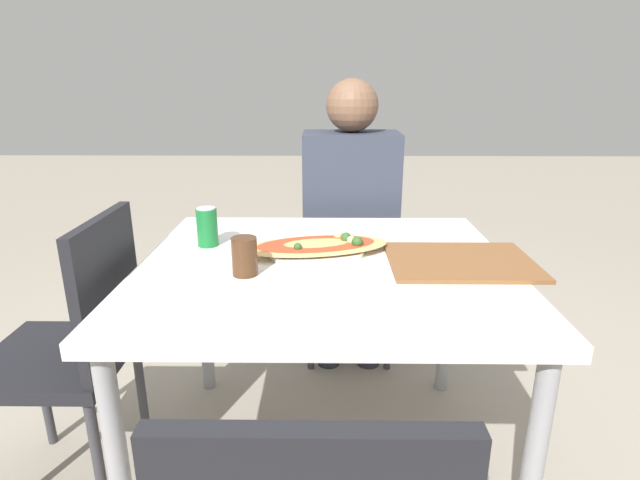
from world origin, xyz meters
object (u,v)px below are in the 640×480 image
Objects in this scene: dining_table at (325,284)px; person_seated at (350,202)px; chair_far_seated at (348,245)px; pizza_main at (317,247)px; soda_can at (207,227)px; drink_glass at (244,256)px; chair_side_left at (76,342)px.

person_seated reaches higher than dining_table.
pizza_main is (-0.13, -0.74, 0.24)m from chair_far_seated.
pizza_main is at bearing 79.85° from chair_far_seated.
soda_can is (-0.49, -0.55, 0.05)m from person_seated.
chair_side_left is at bearing 178.04° from drink_glass.
chair_far_seated is 0.26m from person_seated.
soda_can reaches higher than drink_glass.
drink_glass reaches higher than dining_table.
person_seated is at bearing 78.09° from pizza_main.
person_seated is at bearing -46.85° from chair_side_left.
person_seated is 2.58× the size of pizza_main.
drink_glass is at bearing 70.34° from chair_far_seated.
chair_far_seated is at bearing 79.85° from pizza_main.
person_seated is at bearing 48.78° from soda_can.
pizza_main reaches higher than dining_table.
dining_table is at bearing -83.42° from chair_side_left.
dining_table is 8.66× the size of soda_can.
chair_side_left is (-0.84, -0.90, 0.00)m from chair_far_seated.
pizza_main is (-0.13, -0.63, 0.01)m from person_seated.
chair_far_seated is at bearing -90.00° from person_seated.
person_seated is at bearing 67.86° from drink_glass.
drink_glass is (0.51, -0.02, 0.28)m from chair_side_left.
drink_glass is at bearing -91.96° from chair_side_left.
chair_far_seated is 1.01m from drink_glass.
person_seated is at bearing 81.31° from dining_table.
person_seated reaches higher than chair_side_left.
soda_can is (-0.49, -0.67, 0.28)m from chair_far_seated.
chair_side_left reaches higher than pizza_main.
drink_glass is (0.16, -0.25, -0.01)m from soda_can.
dining_table is at bearing -72.15° from pizza_main.
soda_can is at bearing 168.54° from pizza_main.
chair_side_left is at bearing 46.94° from chair_far_seated.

